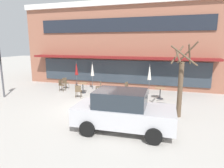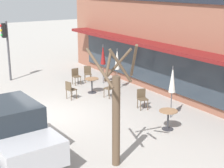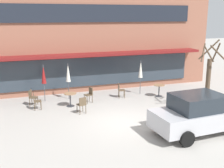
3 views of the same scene
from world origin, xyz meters
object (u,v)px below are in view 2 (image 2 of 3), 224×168
object	(u,v)px
patio_umbrella_cream_folded	(103,55)
cafe_chair_3	(142,97)
parked_sedan	(12,130)
traffic_light_pole	(6,41)
street_tree	(116,111)
cafe_chair_4	(88,73)
cafe_chair_2	(76,75)
cafe_chair_1	(70,89)
cafe_table_near_wall	(168,117)
patio_umbrella_green_folded	(117,59)
patio_umbrella_corner_open	(172,80)
cafe_table_streetside	(92,83)
cafe_chair_0	(110,87)

from	to	relation	value
patio_umbrella_cream_folded	cafe_chair_3	distance (m)	4.72
patio_umbrella_cream_folded	parked_sedan	xyz separation A→B (m)	(5.81, -6.91, -0.75)
traffic_light_pole	street_tree	bearing A→B (deg)	-0.79
cafe_chair_4	cafe_chair_2	bearing A→B (deg)	-79.69
patio_umbrella_cream_folded	cafe_chair_1	size ratio (longest dim) A/B	2.47
cafe_table_near_wall	patio_umbrella_green_folded	size ratio (longest dim) A/B	0.35
patio_umbrella_cream_folded	patio_umbrella_corner_open	distance (m)	6.05
patio_umbrella_green_folded	patio_umbrella_cream_folded	size ratio (longest dim) A/B	1.00
cafe_table_near_wall	cafe_chair_2	bearing A→B (deg)	-179.45
cafe_table_streetside	cafe_chair_1	xyz separation A→B (m)	(0.35, -1.39, 0.01)
cafe_table_streetside	patio_umbrella_cream_folded	distance (m)	2.21
patio_umbrella_corner_open	traffic_light_pole	distance (m)	10.27
cafe_chair_3	traffic_light_pole	distance (m)	8.91
patio_umbrella_corner_open	street_tree	xyz separation A→B (m)	(2.06, -4.07, 0.11)
cafe_table_streetside	cafe_chair_3	bearing A→B (deg)	12.03
patio_umbrella_green_folded	cafe_chair_1	world-z (taller)	patio_umbrella_green_folded
patio_umbrella_cream_folded	cafe_chair_2	size ratio (longest dim) A/B	2.47
cafe_chair_1	cafe_chair_4	world-z (taller)	same
cafe_table_streetside	street_tree	world-z (taller)	street_tree
street_tree	cafe_chair_0	bearing A→B (deg)	149.18
cafe_chair_3	traffic_light_pole	xyz separation A→B (m)	(-7.97, -3.57, 1.77)
cafe_chair_3	traffic_light_pole	size ratio (longest dim) A/B	0.26
cafe_chair_3	street_tree	xyz separation A→B (m)	(3.56, -3.73, 1.21)
parked_sedan	patio_umbrella_cream_folded	bearing A→B (deg)	130.05
cafe_table_streetside	patio_umbrella_green_folded	bearing A→B (deg)	82.64
cafe_chair_3	cafe_chair_1	bearing A→B (deg)	-144.49
parked_sedan	traffic_light_pole	size ratio (longest dim) A/B	1.26
patio_umbrella_green_folded	cafe_chair_3	size ratio (longest dim) A/B	2.47
cafe_table_streetside	parked_sedan	world-z (taller)	parked_sedan
patio_umbrella_cream_folded	street_tree	distance (m)	9.25
patio_umbrella_green_folded	cafe_table_near_wall	bearing A→B (deg)	-13.48
cafe_chair_0	traffic_light_pole	world-z (taller)	traffic_light_pole
cafe_chair_0	cafe_table_streetside	bearing A→B (deg)	-164.09
patio_umbrella_green_folded	patio_umbrella_cream_folded	distance (m)	1.44
patio_umbrella_green_folded	cafe_chair_3	world-z (taller)	patio_umbrella_green_folded
patio_umbrella_green_folded	cafe_chair_3	distance (m)	3.36
cafe_chair_4	traffic_light_pole	size ratio (longest dim) A/B	0.26
cafe_table_streetside	cafe_chair_4	world-z (taller)	cafe_chair_4
patio_umbrella_corner_open	cafe_chair_1	size ratio (longest dim) A/B	2.47
cafe_table_near_wall	traffic_light_pole	size ratio (longest dim) A/B	0.22
cafe_table_streetside	cafe_table_near_wall	bearing A→B (deg)	1.10
cafe_table_near_wall	cafe_chair_4	size ratio (longest dim) A/B	0.85
street_tree	cafe_chair_1	bearing A→B (deg)	165.87
patio_umbrella_green_folded	cafe_chair_4	world-z (taller)	patio_umbrella_green_folded
cafe_chair_1	cafe_chair_4	xyz separation A→B (m)	(-2.36, 2.26, 0.00)
patio_umbrella_corner_open	cafe_chair_3	distance (m)	1.90
cafe_table_streetside	patio_umbrella_corner_open	distance (m)	5.02
patio_umbrella_cream_folded	cafe_chair_0	distance (m)	2.90
cafe_chair_1	cafe_chair_3	size ratio (longest dim) A/B	1.00
patio_umbrella_cream_folded	cafe_chair_4	distance (m)	1.46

